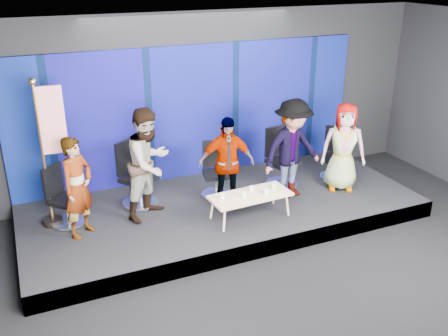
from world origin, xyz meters
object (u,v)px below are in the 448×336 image
Objects in this scene: chair_a at (64,205)px; flag_stand at (51,150)px; chair_b at (137,184)px; mug_b at (244,194)px; panelist_b at (149,163)px; panelist_c at (226,163)px; mug_d at (266,191)px; chair_c at (216,178)px; mug_e at (274,186)px; panelist_a at (78,187)px; panelist_d at (292,149)px; coffee_table at (250,196)px; mug_c at (251,189)px; chair_e at (335,162)px; chair_d at (281,167)px; panelist_e at (343,147)px.

flag_stand is (-0.08, 0.05, 0.96)m from chair_a.
mug_b is at bearing -76.24° from chair_b.
panelist_b is 1.32m from panelist_c.
panelist_b reaches higher than mug_d.
mug_b is 0.04× the size of flag_stand.
mug_e is (0.67, -0.98, 0.13)m from chair_c.
panelist_d is at bearing -43.04° from panelist_a.
flag_stand is (-1.48, 0.31, 0.35)m from panelist_b.
chair_b is 1.45m from chair_c.
chair_c is 0.62× the size of panelist_c.
coffee_table is at bearing 165.23° from mug_d.
chair_a is 11.39× the size of mug_c.
panelist_d is 1.42m from chair_e.
chair_d is 12.84× the size of mug_c.
mug_e is (0.48, 0.05, 0.08)m from coffee_table.
panelist_d reaches higher than coffee_table.
chair_e is at bearing 95.21° from panelist_e.
panelist_a is at bearing 168.18° from coffee_table.
panelist_e reaches higher than panelist_a.
mug_e is (-0.66, -0.91, 0.09)m from chair_d.
mug_b is at bearing -149.90° from chair_d.
coffee_table is at bearing -147.98° from chair_d.
panelist_a is at bearing 154.05° from panelist_b.
chair_d reaches higher than chair_c.
panelist_e is (2.31, -0.17, 0.01)m from panelist_c.
mug_b is 0.62m from mug_e.
chair_a is 3.34m from mug_d.
chair_b reaches higher than chair_d.
chair_a is 1.55m from panelist_b.
chair_d is 12.76× the size of mug_b.
panelist_e is at bearing 6.93° from mug_c.
panelist_a is 3.87m from chair_d.
panelist_b reaches higher than mug_c.
panelist_c is (1.29, -0.23, -0.12)m from panelist_b.
chair_d reaches higher than coffee_table.
panelist_a reaches higher than mug_d.
coffee_table is at bearing -124.33° from mug_c.
flag_stand reaches higher than chair_e.
chair_e is 5.37m from flag_stand.
chair_a is 3.51m from mug_e.
chair_a is at bearing -154.29° from chair_e.
mug_e is at bearing -50.69° from panelist_a.
mug_b reaches higher than coffee_table.
panelist_a is 3.75m from panelist_d.
panelist_a is 0.67× the size of flag_stand.
chair_b reaches higher than mug_c.
panelist_e is at bearing 10.89° from mug_e.
mug_c is (0.08, 0.12, 0.08)m from coffee_table.
panelist_b is 1.86× the size of chair_c.
panelist_c is (2.69, -0.49, 0.49)m from chair_a.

